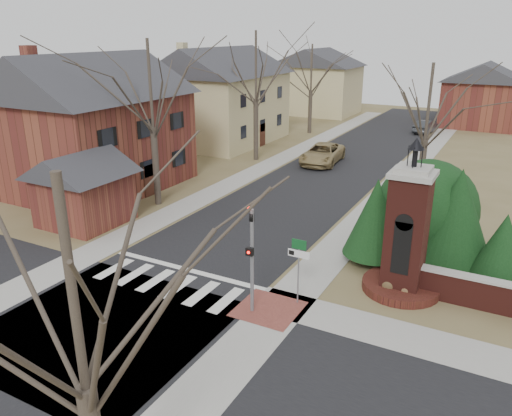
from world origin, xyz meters
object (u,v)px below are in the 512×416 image
Objects in this scene: traffic_signal_pole at (252,250)px; brick_gate_monument at (406,243)px; distant_car at (426,127)px; pickup_truck at (322,154)px; sign_post at (298,259)px.

brick_gate_monument reaches higher than traffic_signal_pole.
distant_car is (-5.60, 35.77, -1.49)m from brick_gate_monument.
sign_post is at bearing -76.09° from pickup_truck.
brick_gate_monument is at bearing 108.02° from distant_car.
traffic_signal_pole is 0.69× the size of brick_gate_monument.
pickup_truck reaches higher than distant_car.
brick_gate_monument reaches higher than distant_car.
sign_post is (1.29, 1.41, -0.64)m from traffic_signal_pole.
distant_car is (-2.19, 38.78, -1.27)m from sign_post.
distant_car is (-0.90, 40.19, -1.91)m from traffic_signal_pole.
brick_gate_monument is at bearing 43.24° from traffic_signal_pole.
traffic_signal_pole is 40.25m from distant_car.
traffic_signal_pole is at bearing -136.76° from brick_gate_monument.
brick_gate_monument is at bearing 41.42° from sign_post.
traffic_signal_pole is 0.79× the size of pickup_truck.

